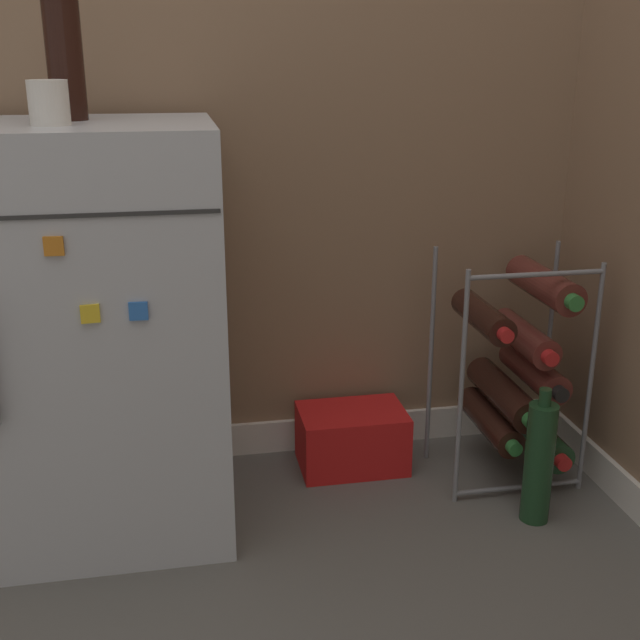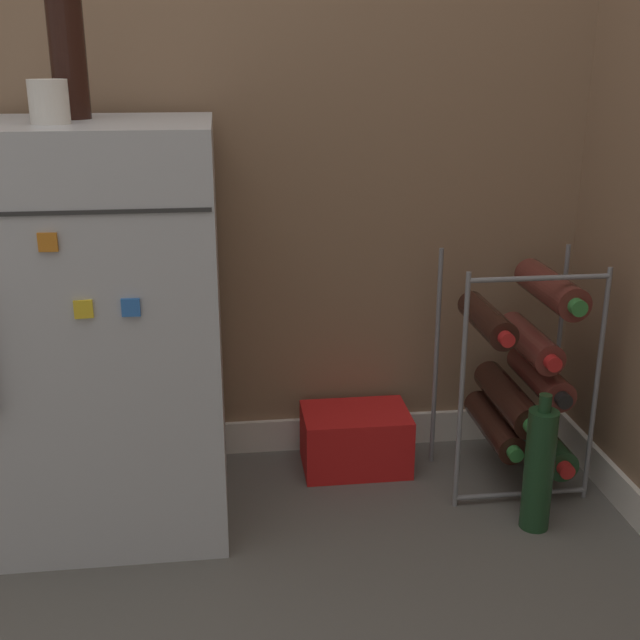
% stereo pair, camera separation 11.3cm
% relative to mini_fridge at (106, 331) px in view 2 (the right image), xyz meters
% --- Properties ---
extents(ground_plane, '(14.00, 14.00, 0.00)m').
position_rel_mini_fridge_xyz_m(ground_plane, '(0.38, -0.34, -0.46)').
color(ground_plane, '#56544F').
extents(mini_fridge, '(0.51, 0.49, 0.92)m').
position_rel_mini_fridge_xyz_m(mini_fridge, '(0.00, 0.00, 0.00)').
color(mini_fridge, '#B7BABF').
rests_on(mini_fridge, ground_plane).
extents(wine_rack, '(0.34, 0.33, 0.59)m').
position_rel_mini_fridge_xyz_m(wine_rack, '(1.00, 0.03, -0.17)').
color(wine_rack, slate).
rests_on(wine_rack, ground_plane).
extents(soda_box, '(0.28, 0.19, 0.16)m').
position_rel_mini_fridge_xyz_m(soda_box, '(0.60, 0.14, -0.38)').
color(soda_box, red).
rests_on(soda_box, ground_plane).
extents(fridge_top_cup, '(0.08, 0.08, 0.09)m').
position_rel_mini_fridge_xyz_m(fridge_top_cup, '(-0.06, -0.07, 0.50)').
color(fridge_top_cup, silver).
rests_on(fridge_top_cup, mini_fridge).
extents(fridge_top_bottle, '(0.07, 0.07, 0.28)m').
position_rel_mini_fridge_xyz_m(fridge_top_bottle, '(-0.04, 0.05, 0.59)').
color(fridge_top_bottle, black).
rests_on(fridge_top_bottle, mini_fridge).
extents(loose_bottle_floor, '(0.07, 0.07, 0.34)m').
position_rel_mini_fridge_xyz_m(loose_bottle_floor, '(0.97, -0.19, -0.31)').
color(loose_bottle_floor, '#19381E').
rests_on(loose_bottle_floor, ground_plane).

